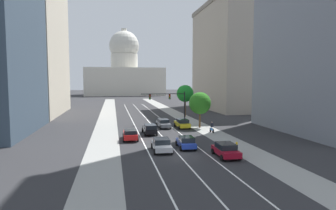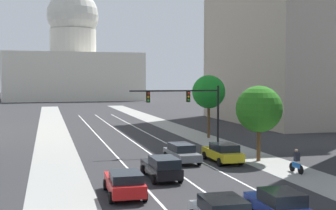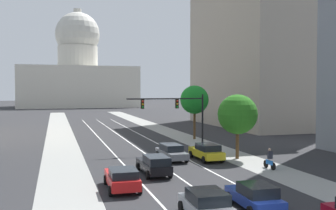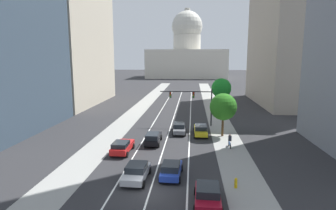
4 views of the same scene
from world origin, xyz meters
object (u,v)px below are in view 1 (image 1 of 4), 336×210
(car_black, at_px, (150,129))
(cyclist, at_px, (212,127))
(traffic_signal_mast, at_px, (170,100))
(car_red, at_px, (130,134))
(car_blue, at_px, (186,142))
(car_silver, at_px, (162,145))
(street_tree_mid_right, at_px, (200,103))
(car_gray, at_px, (163,123))
(street_tree_near_right, at_px, (185,94))
(fire_hydrant, at_px, (237,146))
(car_crimson, at_px, (226,150))
(capitol_building, at_px, (125,73))
(car_yellow, at_px, (182,123))

(car_black, xyz_separation_m, cyclist, (9.66, -0.62, 0.04))
(traffic_signal_mast, bearing_deg, car_red, -120.74)
(traffic_signal_mast, relative_size, cyclist, 4.90)
(car_black, bearing_deg, car_blue, -163.37)
(car_silver, xyz_separation_m, street_tree_mid_right, (9.31, 15.34, 3.45))
(car_gray, height_order, street_tree_near_right, street_tree_near_right)
(fire_hydrant, bearing_deg, car_red, 146.35)
(car_blue, bearing_deg, cyclist, -32.91)
(car_crimson, bearing_deg, car_gray, 10.07)
(car_silver, relative_size, cyclist, 2.56)
(car_silver, relative_size, car_blue, 1.06)
(car_silver, bearing_deg, street_tree_mid_right, -29.31)
(street_tree_near_right, bearing_deg, car_crimson, -97.15)
(car_crimson, relative_size, traffic_signal_mast, 0.50)
(street_tree_mid_right, bearing_deg, car_crimson, -99.16)
(capitol_building, height_order, car_crimson, capitol_building)
(traffic_signal_mast, bearing_deg, car_gray, -114.98)
(capitol_building, height_order, car_red, capitol_building)
(car_crimson, xyz_separation_m, fire_hydrant, (2.55, 2.93, -0.32))
(car_silver, distance_m, street_tree_mid_right, 18.27)
(car_black, height_order, traffic_signal_mast, traffic_signal_mast)
(car_crimson, distance_m, car_black, 15.86)
(cyclist, xyz_separation_m, street_tree_near_right, (0.83, 20.07, 4.38))
(car_yellow, bearing_deg, fire_hydrant, -172.00)
(car_crimson, height_order, car_black, car_black)
(car_red, height_order, cyclist, cyclist)
(car_silver, height_order, car_blue, car_silver)
(car_silver, bearing_deg, car_black, 1.92)
(traffic_signal_mast, bearing_deg, car_blue, -96.17)
(capitol_building, bearing_deg, car_silver, -90.65)
(capitol_building, xyz_separation_m, car_crimson, (4.67, -141.09, -11.70))
(capitol_building, bearing_deg, car_blue, -89.35)
(car_black, distance_m, cyclist, 9.68)
(capitol_building, distance_m, car_yellow, 122.49)
(car_gray, height_order, traffic_signal_mast, traffic_signal_mast)
(car_red, distance_m, cyclist, 13.16)
(car_red, height_order, car_black, car_black)
(car_yellow, bearing_deg, cyclist, -147.75)
(car_yellow, bearing_deg, car_gray, 70.58)
(car_yellow, height_order, car_blue, car_yellow)
(car_black, xyz_separation_m, car_gray, (3.11, 5.70, -0.04))
(capitol_building, distance_m, traffic_signal_mast, 116.42)
(capitol_building, bearing_deg, traffic_signal_mast, -88.15)
(car_red, bearing_deg, car_black, -38.34)
(street_tree_near_right, bearing_deg, car_silver, -109.14)
(capitol_building, bearing_deg, street_tree_mid_right, -86.36)
(car_silver, xyz_separation_m, car_red, (-3.12, 7.04, 0.01))
(car_silver, height_order, street_tree_near_right, street_tree_near_right)
(capitol_building, distance_m, car_silver, 137.80)
(traffic_signal_mast, bearing_deg, car_silver, -104.05)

